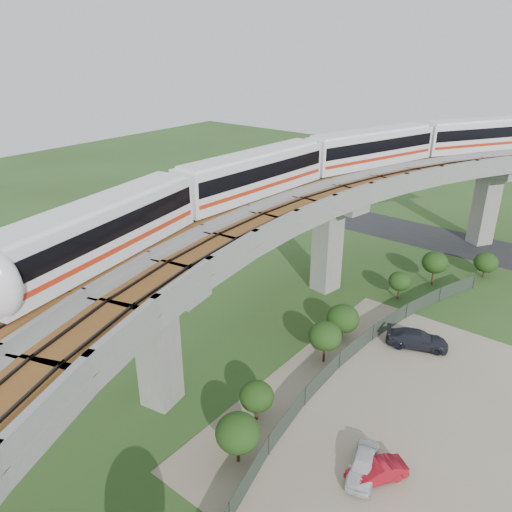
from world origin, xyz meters
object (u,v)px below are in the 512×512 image
object	(u,v)px
car_white	(363,465)
car_dark	(417,339)
metro_train	(330,165)
car_red	(377,472)

from	to	relation	value
car_white	car_dark	world-z (taller)	car_dark
car_white	car_dark	distance (m)	14.17
metro_train	car_dark	size ratio (longest dim) A/B	12.83
car_red	car_dark	distance (m)	14.20
car_white	car_red	size ratio (longest dim) A/B	1.07
car_white	car_red	distance (m)	0.78
car_dark	car_red	bearing A→B (deg)	170.29
metro_train	car_dark	xyz separation A→B (m)	(10.68, -3.45, -11.58)
metro_train	car_dark	bearing A→B (deg)	-17.88
metro_train	car_red	world-z (taller)	metro_train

